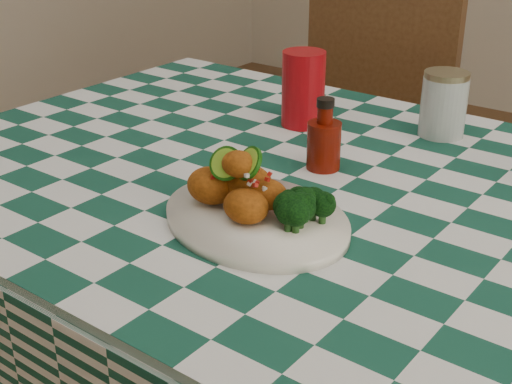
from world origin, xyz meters
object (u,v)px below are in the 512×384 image
Objects in this scene: fried_chicken_pile at (243,181)px; red_tumbler at (303,89)px; mason_jar at (444,104)px; dining_table at (328,373)px; wooden_chair_left at (343,160)px; ketchup_bottle at (324,134)px; plate at (256,219)px.

fried_chicken_pile is 0.96× the size of red_tumbler.
red_tumbler is at bearing -155.46° from mason_jar.
wooden_chair_left is (-0.39, 0.70, 0.12)m from dining_table.
ketchup_bottle and mason_jar have the same top height.
dining_table is 0.81m from wooden_chair_left.
mason_jar is (0.03, 0.36, 0.46)m from dining_table.
dining_table is at bearing 79.86° from plate.
wooden_chair_left reaches higher than dining_table.
mason_jar is at bearing 81.05° from fried_chicken_pile.
plate is 0.48m from red_tumbler.
ketchup_bottle is (-0.07, 0.06, 0.46)m from dining_table.
wooden_chair_left reaches higher than fried_chicken_pile.
dining_table is 1.62× the size of wooden_chair_left.
mason_jar is (0.09, 0.55, -0.00)m from fried_chicken_pile.
wooden_chair_left reaches higher than plate.
red_tumbler is (-0.20, 0.43, 0.07)m from plate.
wooden_chair_left is at bearing 112.07° from plate.
mason_jar reaches higher than fried_chicken_pile.
wooden_chair_left is (-0.32, 0.64, -0.34)m from ketchup_bottle.
fried_chicken_pile is at bearing -98.95° from mason_jar.
fried_chicken_pile is 1.14× the size of ketchup_bottle.
ketchup_bottle is at bearing 138.38° from dining_table.
ketchup_bottle reaches higher than fried_chicken_pile.
fried_chicken_pile is at bearing -73.08° from wooden_chair_left.
wooden_chair_left is (-0.42, 0.34, -0.34)m from mason_jar.
red_tumbler is (-0.23, 0.24, 0.47)m from dining_table.
dining_table is 0.58m from red_tumbler.
mason_jar is 0.13× the size of wooden_chair_left.
dining_table is at bearing -64.33° from wooden_chair_left.
plate is 0.32× the size of wooden_chair_left.
plate is 0.26m from ketchup_bottle.
red_tumbler reaches higher than dining_table.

